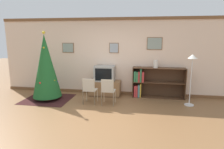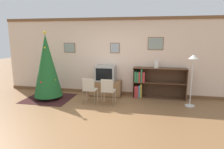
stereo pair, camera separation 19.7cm
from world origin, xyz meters
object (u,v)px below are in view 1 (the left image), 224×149
(folding_chair_right, at_px, (108,90))
(vase, at_px, (156,64))
(christmas_tree, at_px, (46,66))
(tv_console, at_px, (105,88))
(standing_lamp, at_px, (192,67))
(folding_chair_left, at_px, (89,89))
(television, at_px, (105,73))
(bookshelf, at_px, (150,82))

(folding_chair_right, height_order, vase, vase)
(christmas_tree, relative_size, folding_chair_right, 2.71)
(tv_console, bearing_deg, folding_chair_right, -73.07)
(standing_lamp, bearing_deg, christmas_tree, -177.99)
(christmas_tree, xyz_separation_m, folding_chair_left, (1.51, -0.23, -0.64))
(television, relative_size, folding_chair_right, 0.84)
(television, bearing_deg, standing_lamp, -11.49)
(vase, bearing_deg, bookshelf, 160.86)
(tv_console, xyz_separation_m, standing_lamp, (2.73, -0.56, 0.92))
(christmas_tree, bearing_deg, bookshelf, 13.52)
(tv_console, bearing_deg, christmas_tree, -158.30)
(vase, height_order, standing_lamp, standing_lamp)
(folding_chair_right, relative_size, standing_lamp, 0.53)
(television, height_order, standing_lamp, standing_lamp)
(christmas_tree, xyz_separation_m, tv_console, (1.80, 0.72, -0.84))
(tv_console, bearing_deg, standing_lamp, -11.54)
(television, xyz_separation_m, vase, (1.71, 0.04, 0.36))
(vase, xyz_separation_m, standing_lamp, (1.01, -0.59, 0.03))
(standing_lamp, bearing_deg, tv_console, 168.46)
(television, distance_m, folding_chair_right, 1.04)
(television, bearing_deg, folding_chair_left, -106.97)
(folding_chair_left, relative_size, vase, 3.16)
(christmas_tree, distance_m, standing_lamp, 4.53)
(tv_console, distance_m, folding_chair_right, 1.01)
(christmas_tree, relative_size, vase, 8.58)
(tv_console, bearing_deg, folding_chair_left, -106.93)
(folding_chair_left, xyz_separation_m, folding_chair_right, (0.58, 0.00, 0.00))
(vase, distance_m, standing_lamp, 1.17)
(christmas_tree, bearing_deg, vase, 12.06)
(folding_chair_left, relative_size, folding_chair_right, 1.00)
(vase, relative_size, standing_lamp, 0.17)
(folding_chair_right, bearing_deg, folding_chair_left, 180.00)
(bookshelf, distance_m, standing_lamp, 1.50)
(folding_chair_right, relative_size, bookshelf, 0.47)
(folding_chair_left, xyz_separation_m, standing_lamp, (3.02, 0.39, 0.72))
(folding_chair_left, height_order, vase, vase)
(standing_lamp, bearing_deg, vase, 149.70)
(vase, bearing_deg, tv_console, -178.82)
(folding_chair_left, bearing_deg, tv_console, 73.07)
(christmas_tree, height_order, television, christmas_tree)
(tv_console, bearing_deg, vase, 1.18)
(bookshelf, xyz_separation_m, standing_lamp, (1.17, -0.65, 0.67))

